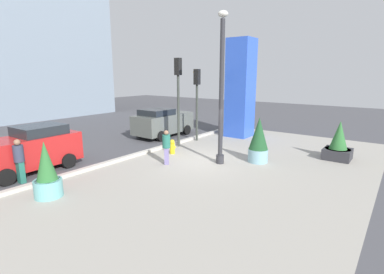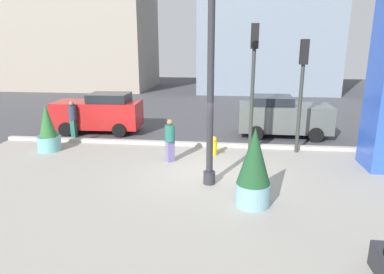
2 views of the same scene
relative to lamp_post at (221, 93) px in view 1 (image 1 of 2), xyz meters
name	(u,v)px [view 1 (image 1 of 2)]	position (x,y,z in m)	size (l,w,h in m)	color
ground_plane	(142,148)	(-0.19, 4.85, -3.21)	(60.00, 60.00, 0.00)	#47474C
plaza_pavement	(240,169)	(-0.19, -1.15, -3.21)	(18.00, 10.00, 0.02)	#9E998E
curb_strip	(154,149)	(-0.19, 3.97, -3.13)	(18.00, 0.24, 0.16)	#B7B2A8
lamp_post	(221,93)	(0.00, 0.00, 0.00)	(0.44, 0.44, 6.58)	#2D2D33
art_pillar_blue	(240,89)	(5.93, 2.12, -0.11)	(1.49, 1.49, 6.20)	blue
potted_plant_near_left	(338,144)	(3.92, -4.19, -2.46)	(1.21, 1.21, 1.87)	#2D2D33
potted_plant_near_right	(259,141)	(1.23, -1.31, -2.18)	(0.91, 0.91, 2.10)	#7AA8B7
potted_plant_mid_plaza	(47,174)	(-6.59, 2.66, -2.40)	(0.90, 0.90, 1.90)	#6BB2B2
fire_hydrant	(172,147)	(-0.03, 2.83, -2.84)	(0.36, 0.26, 0.75)	gold
traffic_light_corner	(197,93)	(3.19, 3.59, -0.28)	(0.28, 0.42, 4.30)	#333833
traffic_light_far_side	(178,88)	(1.38, 3.54, 0.05)	(0.28, 0.42, 4.86)	#333833
car_far_lane	(29,150)	(-5.69, 5.81, -2.26)	(4.13, 2.07, 1.89)	red
car_curb_west	(163,122)	(2.95, 6.15, -2.27)	(4.12, 2.13, 1.84)	#565B56
pedestrian_by_curb	(19,159)	(-6.53, 4.75, -2.28)	(0.37, 0.37, 1.68)	#236656
pedestrian_on_sidewalk	(166,146)	(-1.54, 1.88, -2.34)	(0.51, 0.51, 1.57)	slate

